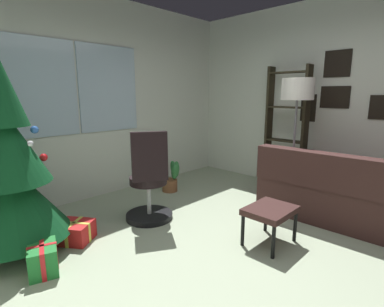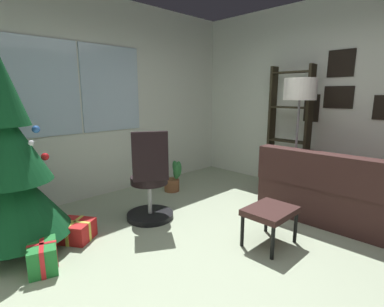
{
  "view_description": "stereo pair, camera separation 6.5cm",
  "coord_description": "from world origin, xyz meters",
  "px_view_note": "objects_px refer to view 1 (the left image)",
  "views": [
    {
      "loc": [
        -2.11,
        -1.35,
        1.48
      ],
      "look_at": [
        -0.02,
        0.68,
        0.88
      ],
      "focal_mm": 27.12,
      "sensor_mm": 36.0,
      "label": 1
    },
    {
      "loc": [
        -2.06,
        -1.4,
        1.48
      ],
      "look_at": [
        -0.02,
        0.68,
        0.88
      ],
      "focal_mm": 27.12,
      "sensor_mm": 36.0,
      "label": 2
    }
  ],
  "objects_px": {
    "bookshelf": "(285,137)",
    "gift_box_red": "(75,232)",
    "gift_box_green": "(43,259)",
    "floor_lamp": "(297,96)",
    "office_chair": "(149,186)",
    "potted_plant": "(169,176)",
    "footstool": "(270,213)",
    "holiday_tree": "(9,171)",
    "couch": "(351,193)"
  },
  "relations": [
    {
      "from": "gift_box_green",
      "to": "bookshelf",
      "type": "bearing_deg",
      "value": -5.94
    },
    {
      "from": "couch",
      "to": "gift_box_green",
      "type": "height_order",
      "value": "couch"
    },
    {
      "from": "potted_plant",
      "to": "floor_lamp",
      "type": "bearing_deg",
      "value": -59.71
    },
    {
      "from": "gift_box_green",
      "to": "office_chair",
      "type": "relative_size",
      "value": 0.34
    },
    {
      "from": "gift_box_green",
      "to": "floor_lamp",
      "type": "bearing_deg",
      "value": -13.43
    },
    {
      "from": "holiday_tree",
      "to": "potted_plant",
      "type": "xyz_separation_m",
      "value": [
        2.19,
        0.28,
        -0.55
      ]
    },
    {
      "from": "footstool",
      "to": "gift_box_red",
      "type": "height_order",
      "value": "footstool"
    },
    {
      "from": "office_chair",
      "to": "bookshelf",
      "type": "xyz_separation_m",
      "value": [
        2.26,
        -0.54,
        0.4
      ]
    },
    {
      "from": "couch",
      "to": "bookshelf",
      "type": "height_order",
      "value": "bookshelf"
    },
    {
      "from": "footstool",
      "to": "holiday_tree",
      "type": "bearing_deg",
      "value": 137.46
    },
    {
      "from": "holiday_tree",
      "to": "gift_box_green",
      "type": "relative_size",
      "value": 6.36
    },
    {
      "from": "footstool",
      "to": "gift_box_red",
      "type": "distance_m",
      "value": 1.99
    },
    {
      "from": "footstool",
      "to": "bookshelf",
      "type": "relative_size",
      "value": 0.26
    },
    {
      "from": "couch",
      "to": "gift_box_green",
      "type": "distance_m",
      "value": 3.38
    },
    {
      "from": "holiday_tree",
      "to": "office_chair",
      "type": "height_order",
      "value": "holiday_tree"
    },
    {
      "from": "office_chair",
      "to": "floor_lamp",
      "type": "height_order",
      "value": "floor_lamp"
    },
    {
      "from": "footstool",
      "to": "holiday_tree",
      "type": "distance_m",
      "value": 2.5
    },
    {
      "from": "gift_box_red",
      "to": "footstool",
      "type": "bearing_deg",
      "value": -47.13
    },
    {
      "from": "office_chair",
      "to": "potted_plant",
      "type": "relative_size",
      "value": 1.7
    },
    {
      "from": "couch",
      "to": "floor_lamp",
      "type": "distance_m",
      "value": 1.38
    },
    {
      "from": "gift_box_green",
      "to": "floor_lamp",
      "type": "xyz_separation_m",
      "value": [
        3.05,
        -0.73,
        1.34
      ]
    },
    {
      "from": "floor_lamp",
      "to": "potted_plant",
      "type": "xyz_separation_m",
      "value": [
        -0.91,
        1.55,
        -1.22
      ]
    },
    {
      "from": "holiday_tree",
      "to": "gift_box_red",
      "type": "relative_size",
      "value": 5.33
    },
    {
      "from": "couch",
      "to": "footstool",
      "type": "height_order",
      "value": "couch"
    },
    {
      "from": "couch",
      "to": "potted_plant",
      "type": "xyz_separation_m",
      "value": [
        -0.89,
        2.32,
        -0.07
      ]
    },
    {
      "from": "footstool",
      "to": "gift_box_green",
      "type": "xyz_separation_m",
      "value": [
        -1.76,
        1.12,
        -0.21
      ]
    },
    {
      "from": "potted_plant",
      "to": "couch",
      "type": "bearing_deg",
      "value": -69.11
    },
    {
      "from": "bookshelf",
      "to": "gift_box_red",
      "type": "bearing_deg",
      "value": 167.37
    },
    {
      "from": "footstool",
      "to": "office_chair",
      "type": "xyz_separation_m",
      "value": [
        -0.5,
        1.29,
        0.1
      ]
    },
    {
      "from": "gift_box_green",
      "to": "potted_plant",
      "type": "relative_size",
      "value": 0.58
    },
    {
      "from": "holiday_tree",
      "to": "floor_lamp",
      "type": "distance_m",
      "value": 3.41
    },
    {
      "from": "gift_box_red",
      "to": "office_chair",
      "type": "xyz_separation_m",
      "value": [
        0.84,
        -0.16,
        0.33
      ]
    },
    {
      "from": "gift_box_red",
      "to": "floor_lamp",
      "type": "relative_size",
      "value": 0.26
    },
    {
      "from": "bookshelf",
      "to": "potted_plant",
      "type": "relative_size",
      "value": 2.98
    },
    {
      "from": "bookshelf",
      "to": "floor_lamp",
      "type": "relative_size",
      "value": 1.13
    },
    {
      "from": "gift_box_green",
      "to": "bookshelf",
      "type": "distance_m",
      "value": 3.6
    },
    {
      "from": "holiday_tree",
      "to": "footstool",
      "type": "bearing_deg",
      "value": -42.54
    },
    {
      "from": "couch",
      "to": "gift_box_green",
      "type": "relative_size",
      "value": 4.81
    },
    {
      "from": "footstool",
      "to": "gift_box_red",
      "type": "bearing_deg",
      "value": 132.87
    },
    {
      "from": "couch",
      "to": "potted_plant",
      "type": "distance_m",
      "value": 2.49
    },
    {
      "from": "holiday_tree",
      "to": "gift_box_green",
      "type": "xyz_separation_m",
      "value": [
        0.05,
        -0.54,
        -0.67
      ]
    },
    {
      "from": "gift_box_red",
      "to": "office_chair",
      "type": "distance_m",
      "value": 0.92
    },
    {
      "from": "couch",
      "to": "gift_box_red",
      "type": "bearing_deg",
      "value": 144.99
    },
    {
      "from": "couch",
      "to": "holiday_tree",
      "type": "distance_m",
      "value": 3.72
    },
    {
      "from": "footstool",
      "to": "gift_box_green",
      "type": "bearing_deg",
      "value": 147.53
    },
    {
      "from": "gift_box_green",
      "to": "floor_lamp",
      "type": "distance_m",
      "value": 3.4
    },
    {
      "from": "gift_box_red",
      "to": "floor_lamp",
      "type": "bearing_deg",
      "value": -21.89
    },
    {
      "from": "holiday_tree",
      "to": "gift_box_green",
      "type": "bearing_deg",
      "value": -85.15
    },
    {
      "from": "potted_plant",
      "to": "office_chair",
      "type": "bearing_deg",
      "value": -143.53
    },
    {
      "from": "couch",
      "to": "gift_box_red",
      "type": "xyz_separation_m",
      "value": [
        -2.61,
        1.83,
        -0.21
      ]
    }
  ]
}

